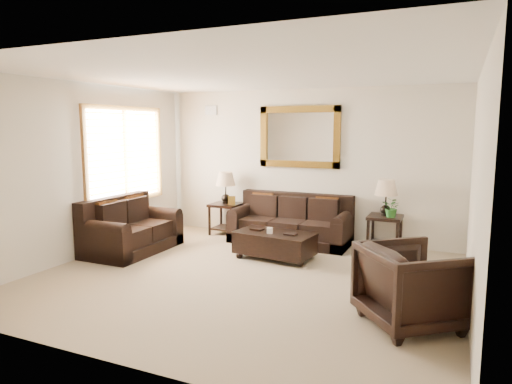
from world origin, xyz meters
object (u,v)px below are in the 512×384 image
at_px(end_table_left, 226,194).
at_px(coffee_table, 275,242).
at_px(end_table_right, 386,205).
at_px(armchair, 412,282).
at_px(loveseat, 130,231).
at_px(sofa, 291,225).

distance_m(end_table_left, coffee_table, 1.93).
relative_size(end_table_left, end_table_right, 1.01).
xyz_separation_m(end_table_right, armchair, (0.69, -2.85, -0.31)).
distance_m(loveseat, coffee_table, 2.41).
bearing_deg(coffee_table, armchair, -31.21).
relative_size(end_table_right, coffee_table, 0.93).
bearing_deg(end_table_right, sofa, -176.33).
height_order(end_table_right, armchair, end_table_right).
bearing_deg(armchair, coffee_table, 13.54).
height_order(sofa, end_table_right, end_table_right).
xyz_separation_m(end_table_left, end_table_right, (2.95, 0.00, -0.00)).
height_order(end_table_left, end_table_right, end_table_left).
bearing_deg(end_table_right, loveseat, -155.71).
bearing_deg(loveseat, end_table_left, -27.02).
height_order(sofa, coffee_table, sofa).
bearing_deg(loveseat, end_table_right, -65.71).
height_order(sofa, end_table_left, end_table_left).
relative_size(coffee_table, armchair, 1.37).
xyz_separation_m(coffee_table, armchair, (2.18, -1.69, 0.21)).
height_order(end_table_left, armchair, end_table_left).
distance_m(end_table_left, end_table_right, 2.95).
relative_size(loveseat, end_table_left, 1.33).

